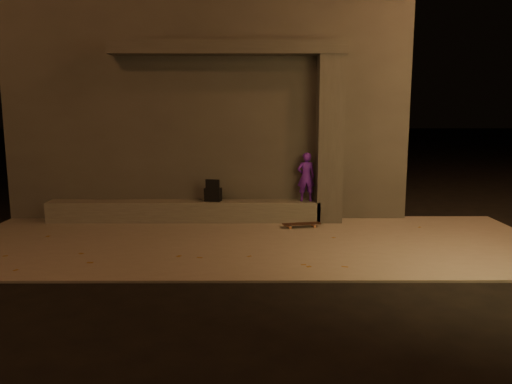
{
  "coord_description": "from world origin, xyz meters",
  "views": [
    {
      "loc": [
        0.05,
        -7.14,
        2.5
      ],
      "look_at": [
        0.09,
        2.0,
        0.98
      ],
      "focal_mm": 35.0,
      "sensor_mm": 36.0,
      "label": 1
    }
  ],
  "objects_px": {
    "skateboarder": "(306,177)",
    "skateboard": "(302,224)",
    "column": "(330,140)",
    "backpack": "(213,193)"
  },
  "relations": [
    {
      "from": "backpack",
      "to": "skateboarder",
      "type": "bearing_deg",
      "value": 12.42
    },
    {
      "from": "column",
      "to": "skateboarder",
      "type": "distance_m",
      "value": 0.95
    },
    {
      "from": "skateboarder",
      "to": "skateboard",
      "type": "height_order",
      "value": "skateboarder"
    },
    {
      "from": "backpack",
      "to": "skateboard",
      "type": "bearing_deg",
      "value": -6.36
    },
    {
      "from": "skateboarder",
      "to": "backpack",
      "type": "bearing_deg",
      "value": -4.05
    },
    {
      "from": "column",
      "to": "backpack",
      "type": "xyz_separation_m",
      "value": [
        -2.56,
        -0.0,
        -1.18
      ]
    },
    {
      "from": "column",
      "to": "skateboard",
      "type": "xyz_separation_m",
      "value": [
        -0.65,
        -0.65,
        -1.73
      ]
    },
    {
      "from": "backpack",
      "to": "skateboard",
      "type": "distance_m",
      "value": 2.09
    },
    {
      "from": "skateboarder",
      "to": "skateboard",
      "type": "distance_m",
      "value": 1.13
    },
    {
      "from": "column",
      "to": "backpack",
      "type": "bearing_deg",
      "value": -180.0
    }
  ]
}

